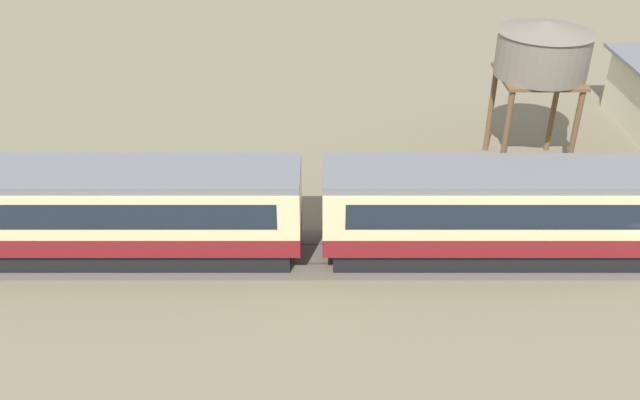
{
  "coord_description": "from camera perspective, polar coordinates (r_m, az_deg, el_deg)",
  "views": [
    {
      "loc": [
        -12.89,
        -22.21,
        16.22
      ],
      "look_at": [
        -12.86,
        2.45,
        1.57
      ],
      "focal_mm": 38.0,
      "sensor_mm": 36.0,
      "label": 1
    }
  ],
  "objects": [
    {
      "name": "ground_plane",
      "position": [
        30.38,
        25.15,
        -4.9
      ],
      "size": [
        600.0,
        600.0,
        0.0
      ],
      "primitive_type": "plane",
      "color": "#7A7056"
    },
    {
      "name": "passenger_train",
      "position": [
        26.89,
        -0.23,
        -0.75
      ],
      "size": [
        88.59,
        3.14,
        3.94
      ],
      "color": "maroon",
      "rests_on": "ground_plane"
    },
    {
      "name": "railway_track",
      "position": [
        28.14,
        3.36,
        -4.53
      ],
      "size": [
        133.23,
        3.6,
        0.04
      ],
      "color": "#665B51",
      "rests_on": "ground_plane"
    },
    {
      "name": "water_tower",
      "position": [
        34.32,
        18.18,
        11.82
      ],
      "size": [
        4.56,
        4.56,
        7.41
      ],
      "color": "brown",
      "rests_on": "ground_plane"
    }
  ]
}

